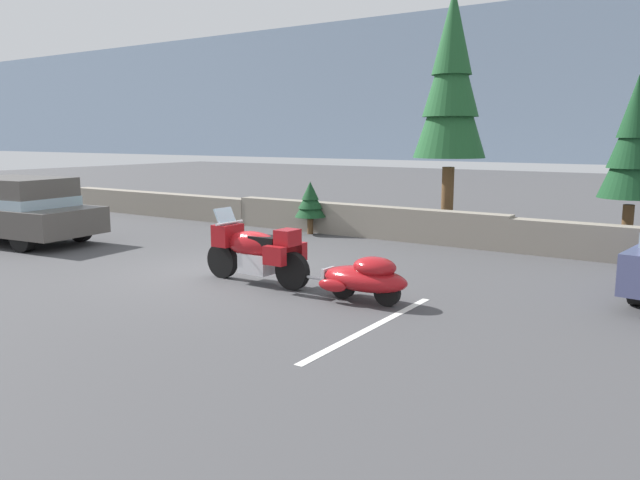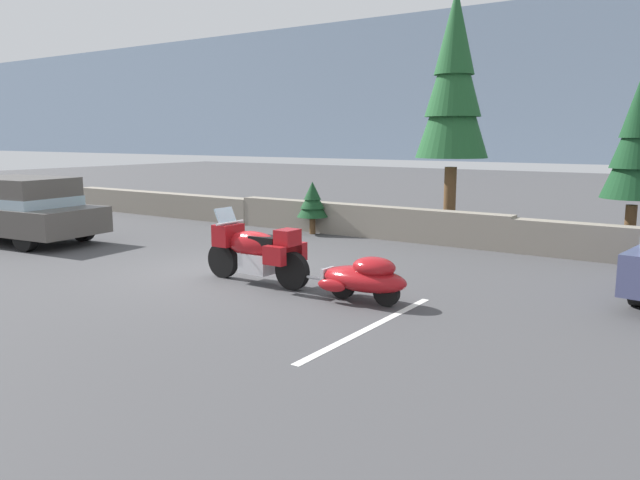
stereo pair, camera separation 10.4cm
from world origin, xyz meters
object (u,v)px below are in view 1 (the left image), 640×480
at_px(suv_at_left_edge, 13,209).
at_px(pine_tree_secondary, 634,144).
at_px(pine_tree_tall, 451,83).
at_px(touring_motorcycle, 255,250).
at_px(car_shaped_trailer, 365,277).

bearing_deg(suv_at_left_edge, pine_tree_secondary, 26.75).
height_order(pine_tree_tall, pine_tree_secondary, pine_tree_tall).
bearing_deg(pine_tree_tall, touring_motorcycle, -96.13).
height_order(suv_at_left_edge, pine_tree_secondary, pine_tree_secondary).
relative_size(car_shaped_trailer, pine_tree_secondary, 0.56).
bearing_deg(pine_tree_secondary, touring_motorcycle, -127.67).
height_order(touring_motorcycle, car_shaped_trailer, touring_motorcycle).
xyz_separation_m(car_shaped_trailer, suv_at_left_edge, (-10.22, 0.13, 0.43)).
xyz_separation_m(pine_tree_tall, pine_tree_secondary, (4.41, -0.36, -1.52)).
bearing_deg(touring_motorcycle, suv_at_left_edge, 179.33).
relative_size(touring_motorcycle, car_shaped_trailer, 1.05).
height_order(touring_motorcycle, pine_tree_secondary, pine_tree_secondary).
height_order(car_shaped_trailer, suv_at_left_edge, suv_at_left_edge).
xyz_separation_m(suv_at_left_edge, pine_tree_secondary, (13.09, 6.60, 1.63)).
bearing_deg(pine_tree_secondary, pine_tree_tall, 175.29).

